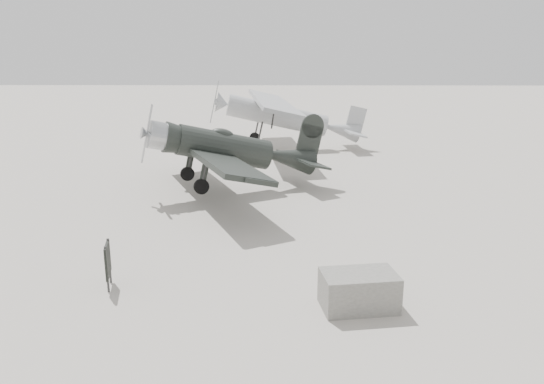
{
  "coord_description": "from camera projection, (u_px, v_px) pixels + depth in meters",
  "views": [
    {
      "loc": [
        -1.57,
        -14.52,
        5.71
      ],
      "look_at": [
        -1.77,
        1.34,
        1.5
      ],
      "focal_mm": 35.0,
      "sensor_mm": 36.0,
      "label": 1
    }
  ],
  "objects": [
    {
      "name": "highwing_monoplane",
      "position": [
        284.0,
        112.0,
        31.26
      ],
      "size": [
        9.06,
        12.74,
        3.6
      ],
      "rotation": [
        0.0,
        0.23,
        0.11
      ],
      "color": "#A5A8AB",
      "rests_on": "ground"
    },
    {
      "name": "ground",
      "position": [
        332.0,
        253.0,
        15.48
      ],
      "size": [
        160.0,
        160.0,
        0.0
      ],
      "primitive_type": "plane",
      "color": "#AEA69A",
      "rests_on": "ground"
    },
    {
      "name": "sign_board",
      "position": [
        108.0,
        261.0,
        13.08
      ],
      "size": [
        0.22,
        0.82,
        1.19
      ],
      "rotation": [
        0.0,
        0.0,
        0.2
      ],
      "color": "#333333",
      "rests_on": "ground"
    },
    {
      "name": "equipment_block",
      "position": [
        359.0,
        291.0,
        12.11
      ],
      "size": [
        1.84,
        1.3,
        0.85
      ],
      "primitive_type": "cube",
      "rotation": [
        0.0,
        0.0,
        0.15
      ],
      "color": "slate",
      "rests_on": "ground"
    },
    {
      "name": "lowwing_monoplane",
      "position": [
        232.0,
        149.0,
        21.76
      ],
      "size": [
        7.94,
        10.47,
        3.44
      ],
      "rotation": [
        0.0,
        0.24,
        0.39
      ],
      "color": "black",
      "rests_on": "ground"
    }
  ]
}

